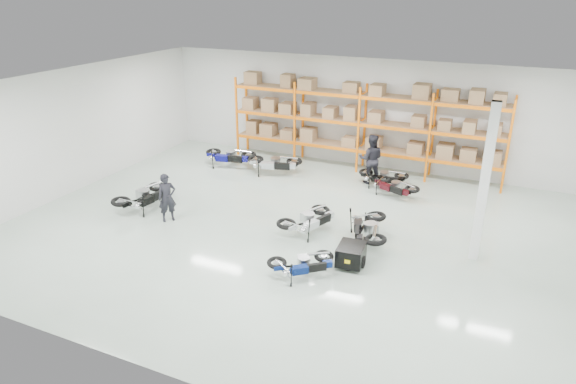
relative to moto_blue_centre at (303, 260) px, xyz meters
The scene contains 14 objects.
room 3.22m from the moto_blue_centre, 115.54° to the left, with size 18.00×18.00×18.00m.
pallet_rack 9.13m from the moto_blue_centre, 97.46° to the left, with size 11.28×0.98×3.62m.
structural_column 5.29m from the moto_blue_centre, 35.99° to the left, with size 0.25×0.25×4.50m, color white.
moto_blue_centre is the anchor object (origin of this frame).
moto_silver_left 2.62m from the moto_blue_centre, 108.78° to the left, with size 0.81×1.81×1.11m, color silver, non-canonical shape.
moto_black_far_left 6.93m from the moto_blue_centre, 164.69° to the left, with size 0.86×1.94×1.19m, color black, non-canonical shape.
moto_touring_right 2.82m from the moto_blue_centre, 69.22° to the left, with size 0.85×1.90×1.16m, color black, non-canonical shape.
trailer 1.45m from the moto_blue_centre, 46.06° to the left, with size 0.79×1.50×0.62m.
moto_back_a 9.36m from the moto_blue_centre, 132.51° to the left, with size 0.86×1.92×1.18m, color navy, non-canonical shape.
moto_back_b 8.02m from the moto_blue_centre, 121.38° to the left, with size 0.86×1.94×1.19m, color #B5B8BF, non-canonical shape.
moto_back_c 7.33m from the moto_blue_centre, 88.14° to the left, with size 0.73×1.64×1.00m, color black, non-canonical shape.
moto_back_d 6.59m from the moto_blue_centre, 82.60° to the left, with size 0.72×1.61×0.98m, color #3E0C13, non-canonical shape.
person_left 5.55m from the moto_blue_centre, 165.59° to the left, with size 0.59×0.39×1.61m, color black.
person_back 7.50m from the moto_blue_centre, 92.38° to the left, with size 0.94×0.73×1.94m, color black.
Camera 1 is at (5.71, -13.36, 7.26)m, focal length 32.00 mm.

